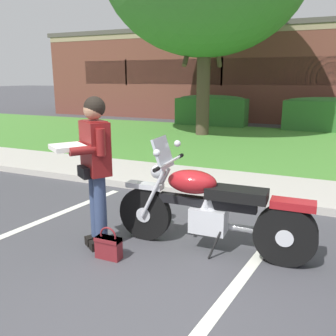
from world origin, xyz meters
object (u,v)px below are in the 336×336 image
at_px(hedge_left, 211,110).
at_px(hedge_center_left, 329,114).
at_px(motorcycle, 218,210).
at_px(rider_person, 94,161).
at_px(handbag, 108,246).

height_order(hedge_left, hedge_center_left, same).
distance_m(motorcycle, rider_person, 1.46).
bearing_deg(hedge_center_left, handbag, -100.58).
distance_m(motorcycle, handbag, 1.24).
bearing_deg(handbag, rider_person, 143.90).
distance_m(rider_person, handbag, 0.93).
height_order(motorcycle, hedge_center_left, motorcycle).
distance_m(handbag, hedge_center_left, 11.23).
xyz_separation_m(handbag, hedge_left, (-2.27, 11.03, 0.51)).
relative_size(rider_person, hedge_left, 0.61).
distance_m(motorcycle, hedge_left, 10.91).
height_order(rider_person, hedge_center_left, rider_person).
height_order(handbag, hedge_left, hedge_left).
xyz_separation_m(motorcycle, rider_person, (-1.29, -0.43, 0.52)).
bearing_deg(handbag, motorcycle, 31.71).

